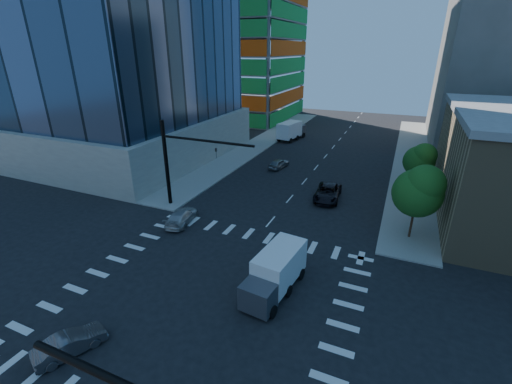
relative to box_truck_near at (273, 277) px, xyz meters
The scene contains 14 objects.
ground 4.74m from the box_truck_near, 150.77° to the right, with size 160.00×160.00×0.00m, color black.
road_markings 4.73m from the box_truck_near, 150.77° to the right, with size 20.00×20.00×0.01m, color silver.
sidewalk_ne 38.75m from the box_truck_near, 77.28° to the left, with size 5.00×60.00×0.15m, color gray.
sidewalk_nw 41.23m from the box_truck_near, 113.56° to the left, with size 5.00×60.00×0.15m, color gray.
construction_building 71.37m from the box_truck_near, 117.73° to the left, with size 25.16×34.50×70.60m.
signal_mast_nw 17.29m from the box_truck_near, 146.42° to the left, with size 10.20×0.40×9.00m.
tree_south 14.93m from the box_truck_near, 53.46° to the left, with size 4.16×4.16×6.82m.
tree_north 25.46m from the box_truck_near, 69.28° to the left, with size 3.54×3.52×5.78m.
car_nb_far 17.44m from the box_truck_near, 90.28° to the left, with size 2.61×5.66×1.57m, color black.
car_sb_near 13.33m from the box_truck_near, 152.48° to the left, with size 1.89×4.65×1.35m, color silver.
car_sb_mid 26.96m from the box_truck_near, 109.07° to the left, with size 1.60×3.96×1.35m, color gray.
car_sb_cross 12.57m from the box_truck_near, 132.78° to the right, with size 1.31×3.75×1.23m, color #4F4E54.
box_truck_near is the anchor object (origin of this frame).
box_truck_far 43.87m from the box_truck_near, 106.20° to the left, with size 3.83×6.75×3.34m.
Camera 1 is at (10.52, -15.90, 15.68)m, focal length 24.00 mm.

